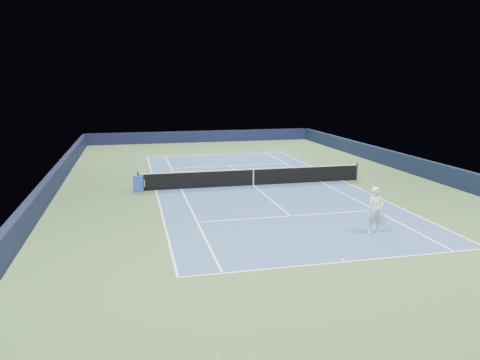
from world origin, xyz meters
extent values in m
plane|color=#37552E|center=(0.00, 0.00, 0.00)|extent=(40.00, 40.00, 0.00)
cube|color=black|center=(0.00, 19.82, 0.55)|extent=(22.00, 0.35, 1.10)
cube|color=black|center=(10.82, 0.00, 0.55)|extent=(0.35, 40.00, 1.10)
cube|color=black|center=(-10.82, 0.00, 0.55)|extent=(0.35, 40.00, 1.10)
cube|color=#2D507F|center=(0.00, 0.00, 0.00)|extent=(10.97, 23.77, 0.01)
cube|color=white|center=(0.00, 11.88, 0.01)|extent=(10.97, 0.08, 0.00)
cube|color=white|center=(0.00, -11.88, 0.01)|extent=(10.97, 0.08, 0.00)
cube|color=white|center=(5.49, 0.00, 0.01)|extent=(0.08, 23.77, 0.00)
cube|color=white|center=(-5.49, 0.00, 0.01)|extent=(0.08, 23.77, 0.00)
cube|color=white|center=(4.12, 0.00, 0.01)|extent=(0.08, 23.77, 0.00)
cube|color=white|center=(-4.12, 0.00, 0.01)|extent=(0.08, 23.77, 0.00)
cube|color=white|center=(0.00, 6.40, 0.01)|extent=(8.23, 0.08, 0.00)
cube|color=white|center=(0.00, -6.40, 0.01)|extent=(8.23, 0.08, 0.00)
cube|color=white|center=(0.00, 0.00, 0.01)|extent=(0.08, 12.80, 0.00)
cube|color=white|center=(0.00, 11.73, 0.01)|extent=(0.08, 0.30, 0.00)
cube|color=white|center=(0.00, -11.73, 0.01)|extent=(0.08, 0.30, 0.00)
cylinder|color=black|center=(-6.40, 0.00, 0.54)|extent=(0.10, 0.10, 1.07)
cylinder|color=black|center=(6.40, 0.00, 0.54)|extent=(0.10, 0.10, 1.07)
cube|color=black|center=(0.00, 0.00, 0.46)|extent=(12.80, 0.03, 0.91)
cube|color=white|center=(0.00, 0.00, 0.94)|extent=(12.80, 0.04, 0.06)
cube|color=white|center=(0.00, 0.00, 0.46)|extent=(0.05, 0.04, 0.91)
cube|color=#1F40BA|center=(-6.40, -0.02, 0.44)|extent=(0.57, 0.53, 0.87)
cube|color=silver|center=(-6.11, -0.02, 0.45)|extent=(0.08, 0.39, 0.39)
imported|color=white|center=(2.40, -9.40, 0.93)|extent=(0.68, 0.45, 1.84)
cylinder|color=#C57F9C|center=(2.72, -9.45, 0.70)|extent=(0.03, 0.03, 0.30)
cylinder|color=black|center=(2.72, -9.45, 0.46)|extent=(0.30, 0.02, 0.30)
cylinder|color=pink|center=(2.72, -9.45, 0.46)|extent=(0.33, 0.03, 0.33)
sphere|color=yellow|center=(2.50, -8.40, 1.85)|extent=(0.07, 0.07, 0.07)
camera|label=1|loc=(-6.66, -25.16, 5.81)|focal=35.00mm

